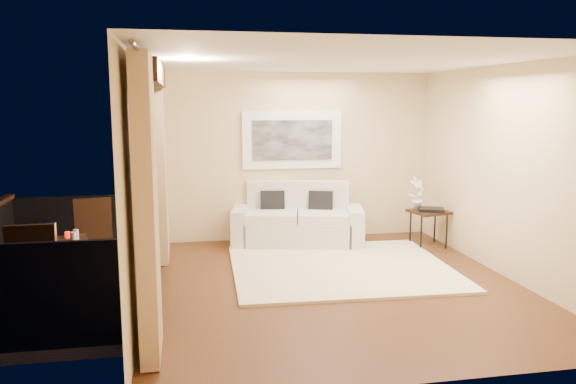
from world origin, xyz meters
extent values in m
plane|color=#522E18|center=(0.00, 0.00, 0.00)|extent=(5.00, 5.00, 0.00)
plane|color=white|center=(0.00, 0.00, 2.70)|extent=(5.00, 5.00, 0.00)
plane|color=beige|center=(0.00, 2.50, 1.35)|extent=(4.50, 0.00, 4.50)
plane|color=beige|center=(0.00, -2.50, 1.35)|extent=(4.50, 0.00, 4.50)
plane|color=beige|center=(2.25, 0.00, 1.35)|extent=(0.00, 5.00, 5.00)
plane|color=beige|center=(-2.25, 1.85, 1.35)|extent=(0.00, 2.70, 2.70)
plane|color=beige|center=(-2.25, -1.85, 1.35)|extent=(0.00, 2.70, 2.70)
plane|color=beige|center=(-2.25, 0.00, 2.55)|extent=(0.00, 2.40, 2.40)
cube|color=black|center=(-2.13, 0.00, 2.52)|extent=(0.28, 2.40, 0.22)
cube|color=#605B56|center=(-3.15, 0.00, -0.06)|extent=(1.80, 2.60, 0.12)
cube|color=black|center=(-3.15, 1.27, 0.50)|extent=(1.80, 0.06, 1.00)
cube|color=black|center=(-3.15, -1.27, 0.50)|extent=(1.80, 0.06, 1.00)
cube|color=tan|center=(-2.11, 1.55, 1.32)|extent=(0.16, 0.75, 2.62)
cube|color=tan|center=(-2.11, -1.55, 1.32)|extent=(0.16, 0.75, 2.62)
cylinder|color=#4C473F|center=(-2.11, 0.00, 2.63)|extent=(0.04, 4.80, 0.04)
cube|color=white|center=(-0.05, 2.47, 1.62)|extent=(1.62, 0.05, 0.92)
cube|color=black|center=(-0.05, 2.44, 1.62)|extent=(1.30, 0.02, 0.64)
cube|color=#FCEECB|center=(0.26, 0.63, 0.02)|extent=(2.99, 2.63, 0.04)
cube|color=silver|center=(-0.05, 2.02, 0.20)|extent=(1.78, 1.18, 0.40)
cube|color=silver|center=(0.02, 2.35, 0.58)|extent=(1.64, 0.55, 0.79)
cube|color=silver|center=(-0.93, 2.21, 0.30)|extent=(0.40, 0.89, 0.60)
cube|color=silver|center=(0.82, 1.83, 0.30)|extent=(0.40, 0.89, 0.60)
cube|color=silver|center=(-0.45, 2.07, 0.47)|extent=(0.91, 0.91, 0.13)
cube|color=silver|center=(0.32, 1.91, 0.47)|extent=(0.91, 0.91, 0.13)
cube|color=black|center=(-0.41, 2.29, 0.63)|extent=(0.40, 0.22, 0.39)
cube|color=black|center=(0.34, 2.13, 0.63)|extent=(0.42, 0.29, 0.39)
cube|color=black|center=(1.93, 1.57, 0.54)|extent=(0.61, 0.61, 0.04)
cylinder|color=black|center=(1.72, 1.36, 0.26)|extent=(0.03, 0.03, 0.53)
cylinder|color=black|center=(2.14, 1.36, 0.26)|extent=(0.03, 0.03, 0.53)
cylinder|color=black|center=(1.72, 1.77, 0.26)|extent=(0.03, 0.03, 0.53)
cylinder|color=black|center=(2.14, 1.77, 0.26)|extent=(0.03, 0.03, 0.53)
cube|color=black|center=(1.95, 1.52, 0.59)|extent=(0.46, 0.40, 0.05)
imported|color=white|center=(1.79, 1.71, 0.82)|extent=(0.32, 0.27, 0.52)
cube|color=black|center=(-3.16, -0.04, 0.68)|extent=(0.72, 0.72, 0.05)
cylinder|color=black|center=(-3.40, -0.29, 0.33)|extent=(0.04, 0.04, 0.65)
cylinder|color=black|center=(-2.92, -0.29, 0.33)|extent=(0.04, 0.04, 0.65)
cylinder|color=black|center=(-3.40, 0.20, 0.33)|extent=(0.04, 0.04, 0.65)
cylinder|color=black|center=(-2.92, 0.20, 0.33)|extent=(0.04, 0.04, 0.65)
cube|color=black|center=(-2.95, 1.00, 0.48)|extent=(0.50, 0.50, 0.05)
cube|color=black|center=(-2.93, 0.80, 0.75)|extent=(0.45, 0.11, 0.59)
cylinder|color=black|center=(-2.79, 1.20, 0.23)|extent=(0.03, 0.03, 0.46)
cylinder|color=black|center=(-3.15, 1.16, 0.23)|extent=(0.03, 0.03, 0.46)
cylinder|color=black|center=(-2.75, 0.84, 0.23)|extent=(0.03, 0.03, 0.46)
cylinder|color=black|center=(-3.11, 0.80, 0.23)|extent=(0.03, 0.03, 0.46)
cube|color=black|center=(-3.26, -1.00, 0.49)|extent=(0.47, 0.47, 0.05)
cube|color=black|center=(-3.26, -0.79, 0.76)|extent=(0.46, 0.07, 0.60)
cylinder|color=black|center=(-3.44, -1.19, 0.23)|extent=(0.03, 0.03, 0.47)
cylinder|color=black|center=(-3.07, -1.18, 0.23)|extent=(0.03, 0.03, 0.47)
cylinder|color=black|center=(-3.45, -0.82, 0.23)|extent=(0.03, 0.03, 0.47)
cylinder|color=black|center=(-3.08, -0.81, 0.23)|extent=(0.03, 0.03, 0.47)
cylinder|color=silver|center=(-3.29, 0.06, 0.80)|extent=(0.18, 0.18, 0.20)
cylinder|color=red|center=(-3.11, 0.13, 0.74)|extent=(0.06, 0.06, 0.07)
cylinder|color=silver|center=(-3.19, -0.20, 0.79)|extent=(0.04, 0.04, 0.18)
cylinder|color=silver|center=(-3.00, -0.12, 0.76)|extent=(0.06, 0.06, 0.12)
cylinder|color=silver|center=(-2.99, 0.00, 0.76)|extent=(0.06, 0.06, 0.12)
camera|label=1|loc=(-1.78, -6.42, 2.23)|focal=35.00mm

